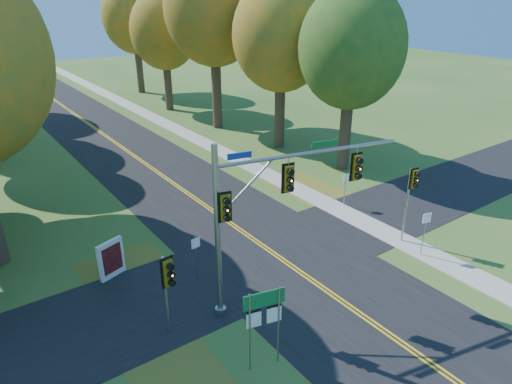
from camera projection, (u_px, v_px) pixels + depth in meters
ground at (302, 274)px, 21.20m from camera, size 160.00×160.00×0.00m
road_main at (302, 273)px, 21.19m from camera, size 8.00×160.00×0.02m
road_cross at (275, 255)px, 22.68m from camera, size 60.00×6.00×0.02m
centerline_left at (300, 274)px, 21.13m from camera, size 0.10×160.00×0.01m
centerline_right at (304, 272)px, 21.24m from camera, size 0.10×160.00×0.01m
sidewalk_east at (389, 235)px, 24.49m from camera, size 1.60×160.00×0.06m
leaf_patch_w_near at (136, 280)px, 20.69m from camera, size 4.00×6.00×0.00m
leaf_patch_e at (321, 195)px, 29.28m from camera, size 3.50×8.00×0.00m
tree_e_a at (352, 48)px, 30.43m from camera, size 7.20×7.20×12.73m
tree_e_b at (281, 35)px, 35.02m from camera, size 7.60×7.60×13.33m
tree_e_c at (214, 8)px, 39.75m from camera, size 8.80×8.80×15.79m
tree_e_d at (164, 31)px, 47.22m from camera, size 7.00×7.00×12.32m
tree_e_e at (135, 16)px, 55.43m from camera, size 7.80×7.80×13.74m
traffic_mast at (266, 203)px, 17.35m from camera, size 7.80×1.95×7.22m
east_signal_pole at (412, 187)px, 22.51m from camera, size 0.48×0.56×4.18m
ped_signal_pole at (168, 278)px, 16.42m from camera, size 0.54×0.63×3.45m
route_sign_cluster at (264, 313)px, 15.15m from camera, size 1.44×0.39×3.16m
info_kiosk at (111, 259)px, 20.65m from camera, size 1.30×0.61×1.83m
reg_sign_e_north at (346, 184)px, 27.20m from camera, size 0.42×0.08×2.18m
reg_sign_e_south at (425, 226)px, 21.98m from camera, size 0.45×0.16×2.41m
reg_sign_w at (196, 251)px, 20.07m from camera, size 0.43×0.08×2.27m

